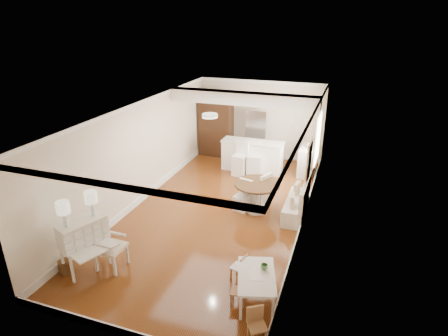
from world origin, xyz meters
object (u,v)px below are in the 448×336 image
Objects in this scene: kids_chair_a at (238,291)px; dining_table at (257,197)px; kids_table at (256,287)px; slip_chair_far at (260,188)px; pantry_cabinet at (216,125)px; bar_stool_left at (240,159)px; gustavian_armchair at (110,247)px; bar_stool_right at (254,159)px; fridge at (266,137)px; breakfast_counter at (252,156)px; sideboard at (307,161)px; slip_chair_near at (243,196)px; kids_chair_b at (239,267)px; wicker_basket at (66,267)px; secretary_bureau at (84,245)px; kids_chair_c at (257,326)px.

kids_chair_a is 3.53m from dining_table.
kids_table is 3.86m from slip_chair_far.
kids_table is 0.48× the size of pantry_cabinet.
bar_stool_left is at bearing 109.78° from kids_table.
kids_table is at bearing -88.51° from gustavian_armchair.
fridge reaches higher than bar_stool_right.
kids_chair_a is at bearing -80.92° from dining_table.
breakfast_counter is 1.87× the size of bar_stool_left.
breakfast_counter is 0.59m from bar_stool_left.
sideboard reaches higher than kids_table.
gustavian_armchair is at bearing -105.29° from slip_chair_near.
kids_chair_b is 0.49× the size of dining_table.
kids_chair_b is at bearing -78.37° from gustavian_armchair.
wicker_basket is at bearing -58.75° from kids_chair_b.
bar_stool_left is (1.53, 5.79, -0.03)m from secretary_bureau.
kids_table is 1.88× the size of kids_chair_c.
kids_chair_b is (3.04, 0.73, -0.28)m from secretary_bureau.
sideboard is (0.94, 2.51, 0.01)m from slip_chair_far.
slip_chair_far reaches higher than kids_chair_a.
fridge is (-0.67, 3.80, 0.49)m from dining_table.
kids_chair_c is (4.11, -0.39, 0.15)m from wicker_basket.
wicker_basket is 4.13m from kids_chair_c.
kids_chair_b is at bearing 15.84° from wicker_basket.
bar_stool_right is 1.53m from fridge.
kids_chair_c is 0.59× the size of sideboard.
bar_stool_right is (0.44, 0.08, 0.02)m from bar_stool_left.
kids_chair_c is 4.33m from dining_table.
wicker_basket is at bearing -102.31° from bar_stool_left.
kids_chair_b is at bearing -68.34° from bar_stool_left.
pantry_cabinet is at bearing 111.24° from secretary_bureau.
kids_chair_a is 3.99m from slip_chair_far.
slip_chair_near reaches higher than kids_table.
bar_stool_left is at bearing 117.15° from dining_table.
slip_chair_far is (-0.40, 3.30, 0.17)m from kids_chair_b.
slip_chair_near is 0.73× the size of bar_stool_right.
bar_stool_left reaches higher than kids_table.
kids_chair_a is at bearing 33.57° from slip_chair_far.
gustavian_armchair is at bearing -102.30° from fridge.
slip_chair_near is at bearing -172.13° from kids_chair_a.
kids_chair_b reaches higher than kids_table.
pantry_cabinet is at bearing 168.94° from sideboard.
pantry_cabinet reaches higher than bar_stool_right.
gustavian_armchair is 3.78m from slip_chair_near.
wicker_basket is at bearing -124.29° from bar_stool_right.
dining_table is at bearing -57.85° from bar_stool_left.
wicker_basket is 0.48× the size of kids_chair_b.
gustavian_armchair is 2.65m from kids_chair_b.
secretary_bureau is at bearing 34.02° from wicker_basket.
dining_table is at bearing 19.73° from slip_chair_near.
secretary_bureau is 4.07× the size of wicker_basket.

